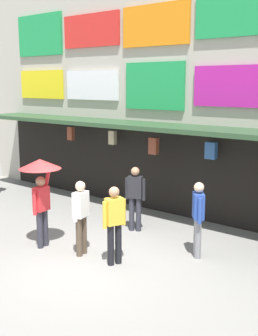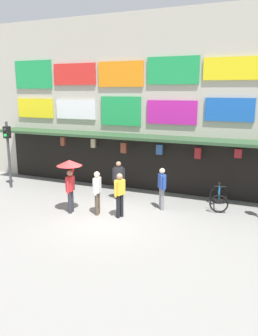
{
  "view_description": "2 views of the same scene",
  "coord_description": "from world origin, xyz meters",
  "views": [
    {
      "loc": [
        5.94,
        -6.19,
        3.74
      ],
      "look_at": [
        -0.61,
        2.02,
        1.66
      ],
      "focal_mm": 45.57,
      "sensor_mm": 36.0,
      "label": 1
    },
    {
      "loc": [
        5.51,
        -10.67,
        4.64
      ],
      "look_at": [
        0.28,
        1.43,
        1.62
      ],
      "focal_mm": 36.41,
      "sensor_mm": 36.0,
      "label": 2
    }
  ],
  "objects": [
    {
      "name": "bicycle_parked",
      "position": [
        3.65,
        2.69,
        0.39
      ],
      "size": [
        0.91,
        1.27,
        1.05
      ],
      "color": "black",
      "rests_on": "ground"
    },
    {
      "name": "traffic_light_near",
      "position": [
        -6.12,
        1.73,
        2.14
      ],
      "size": [
        0.29,
        0.33,
        3.2
      ],
      "color": "#38383D",
      "rests_on": "ground"
    },
    {
      "name": "pedestrian_with_umbrella",
      "position": [
        -1.51,
        -0.08,
        1.64
      ],
      "size": [
        0.96,
        0.96,
        2.08
      ],
      "color": "#2D2D38",
      "rests_on": "ground"
    },
    {
      "name": "pedestrian_in_white",
      "position": [
        -0.47,
        0.15,
        0.95
      ],
      "size": [
        0.28,
        0.52,
        1.68
      ],
      "color": "brown",
      "rests_on": "ground"
    },
    {
      "name": "ground_plane",
      "position": [
        0.0,
        0.0,
        0.0
      ],
      "size": [
        80.0,
        80.0,
        0.0
      ],
      "primitive_type": "plane",
      "color": "gray"
    },
    {
      "name": "pedestrian_in_red",
      "position": [
        0.43,
        0.22,
        0.95
      ],
      "size": [
        0.34,
        0.5,
        1.68
      ],
      "color": "black",
      "rests_on": "ground"
    },
    {
      "name": "shopfront",
      "position": [
        -0.0,
        4.57,
        3.96
      ],
      "size": [
        18.0,
        2.6,
        8.0
      ],
      "color": "#B2AD9E",
      "rests_on": "ground"
    },
    {
      "name": "pedestrian_in_blue",
      "position": [
        1.59,
        1.66,
        0.95
      ],
      "size": [
        0.39,
        0.44,
        1.68
      ],
      "color": "gray",
      "rests_on": "ground"
    },
    {
      "name": "pedestrian_in_yellow",
      "position": [
        -0.51,
        2.14,
        0.95
      ],
      "size": [
        0.49,
        0.35,
        1.68
      ],
      "color": "#2D2D38",
      "rests_on": "ground"
    }
  ]
}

